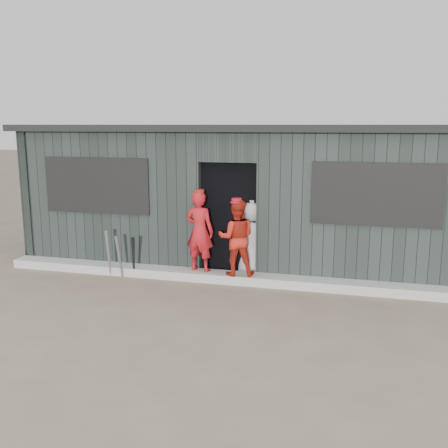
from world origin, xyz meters
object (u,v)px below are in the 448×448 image
(bat_left, at_px, (109,253))
(dugout, at_px, (245,193))
(player_red_right, at_px, (236,238))
(player_red_left, at_px, (200,231))
(bat_mid, at_px, (119,257))
(bat_right, at_px, (133,257))
(player_grey_back, at_px, (252,239))

(bat_left, height_order, dugout, dugout)
(player_red_right, bearing_deg, player_red_left, -19.22)
(player_red_left, distance_m, dugout, 1.76)
(bat_mid, xyz_separation_m, bat_right, (0.24, 0.04, -0.00))
(bat_mid, height_order, bat_right, bat_mid)
(bat_left, bearing_deg, bat_right, 1.32)
(player_red_right, xyz_separation_m, player_grey_back, (0.18, 0.45, -0.12))
(bat_mid, bearing_deg, dugout, 47.00)
(player_red_right, height_order, player_grey_back, player_red_right)
(bat_left, relative_size, bat_mid, 1.11)
(player_grey_back, relative_size, dugout, 0.16)
(player_red_left, height_order, player_grey_back, player_red_left)
(bat_right, height_order, dugout, dugout)
(bat_mid, relative_size, dugout, 0.09)
(player_red_left, height_order, player_red_right, player_red_left)
(bat_mid, distance_m, player_grey_back, 2.32)
(bat_left, distance_m, player_red_left, 1.66)
(player_red_left, bearing_deg, dugout, -95.31)
(player_red_left, distance_m, player_grey_back, 0.93)
(bat_right, xyz_separation_m, player_grey_back, (1.96, 0.62, 0.29))
(bat_left, height_order, player_red_left, player_red_left)
(player_red_right, relative_size, dugout, 0.15)
(player_red_right, bearing_deg, bat_right, -6.42)
(player_red_left, height_order, dugout, dugout)
(bat_right, distance_m, player_red_left, 1.24)
(bat_left, xyz_separation_m, player_red_right, (2.24, 0.18, 0.36))
(player_red_left, xyz_separation_m, dugout, (0.45, 1.64, 0.45))
(player_red_right, distance_m, dugout, 1.81)
(player_red_left, bearing_deg, bat_left, 19.43)
(player_red_left, bearing_deg, bat_mid, 22.22)
(player_red_right, bearing_deg, dugout, -94.65)
(bat_right, distance_m, player_red_right, 1.84)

